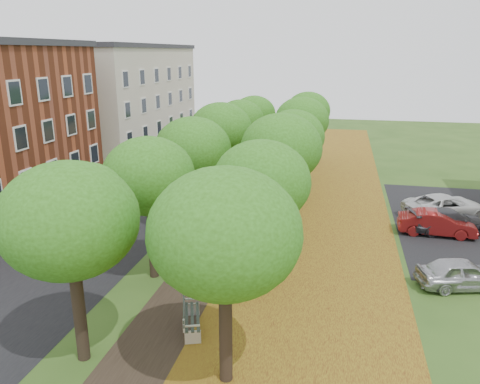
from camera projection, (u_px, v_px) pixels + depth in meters
The scene contains 13 objects.
ground at pixel (147, 367), 14.90m from camera, with size 120.00×120.00×0.00m, color #2D4C19.
street_asphalt at pixel (131, 206), 30.47m from camera, with size 8.00×70.00×0.01m, color black.
footpath at pixel (244, 214), 28.93m from camera, with size 3.20×70.00×0.01m, color black.
leaf_verge at pixel (326, 220), 27.91m from camera, with size 7.50×70.00×0.01m, color olive.
parking_lot at pixel (475, 225), 27.11m from camera, with size 9.00×16.00×0.01m, color black.
tree_row_west at pixel (208, 142), 28.10m from camera, with size 4.07×34.07×6.21m.
tree_row_east at pixel (288, 145), 27.12m from camera, with size 4.07×34.07×6.21m.
building_cream at pixel (118, 97), 47.76m from camera, with size 10.30×20.30×10.40m.
bench at pixel (190, 317), 16.81m from camera, with size 1.19×2.09×0.95m.
car_silver at pixel (463, 274), 19.75m from camera, with size 1.54×3.83×1.30m, color #B2B1B6.
car_red at pixel (437, 223), 25.54m from camera, with size 1.41×4.05×1.33m, color maroon.
car_grey at pixel (449, 221), 25.93m from camera, with size 1.84×4.52×1.31m, color #323136.
car_white at pixel (446, 206), 28.20m from camera, with size 2.34×5.07×1.41m, color silver.
Camera 1 is at (5.60, -11.74, 9.63)m, focal length 35.00 mm.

